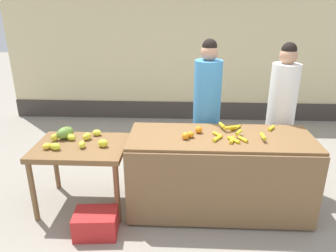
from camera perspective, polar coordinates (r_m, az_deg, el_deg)
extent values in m
plane|color=gray|center=(3.98, 3.90, -13.97)|extent=(24.00, 24.00, 0.00)
cube|color=beige|center=(6.51, 3.77, 13.66)|extent=(7.21, 0.20, 2.88)
cube|color=#3F3833|center=(6.69, 3.53, 2.78)|extent=(7.21, 0.04, 0.36)
cube|color=brown|center=(3.76, 8.94, -8.25)|extent=(2.01, 0.76, 0.92)
cube|color=brown|center=(3.42, 9.60, -11.51)|extent=(2.01, 0.03, 0.86)
cube|color=brown|center=(3.78, -15.25, -3.66)|extent=(1.02, 0.76, 0.06)
cylinder|color=brown|center=(3.86, -22.79, -10.69)|extent=(0.06, 0.06, 0.72)
cylinder|color=brown|center=(3.57, -9.01, -11.82)|extent=(0.06, 0.06, 0.72)
cylinder|color=brown|center=(4.38, -19.27, -6.25)|extent=(0.06, 0.06, 0.72)
cylinder|color=brown|center=(4.13, -7.23, -6.86)|extent=(0.06, 0.06, 0.72)
cylinder|color=gold|center=(3.48, 13.17, -2.32)|extent=(0.09, 0.12, 0.04)
cylinder|color=gold|center=(3.54, 8.78, -1.52)|extent=(0.10, 0.13, 0.04)
cylinder|color=yellow|center=(3.86, 17.83, -0.38)|extent=(0.10, 0.13, 0.04)
cylinder|color=yellow|center=(3.77, 11.66, -0.33)|extent=(0.12, 0.12, 0.04)
cylinder|color=yellow|center=(3.45, 8.71, -2.20)|extent=(0.11, 0.14, 0.04)
cylinder|color=gold|center=(3.78, 12.10, -0.25)|extent=(0.11, 0.13, 0.04)
cylinder|color=yellow|center=(3.44, 11.55, -2.42)|extent=(0.12, 0.15, 0.04)
cylinder|color=gold|center=(3.44, 11.29, -2.44)|extent=(0.08, 0.16, 0.04)
cylinder|color=gold|center=(3.56, 12.41, -1.12)|extent=(0.09, 0.13, 0.04)
cylinder|color=gold|center=(3.68, 10.96, -0.28)|extent=(0.15, 0.09, 0.04)
cylinder|color=yellow|center=(3.53, 16.49, -1.76)|extent=(0.04, 0.14, 0.04)
cylinder|color=yellow|center=(3.73, 9.54, 0.12)|extent=(0.07, 0.13, 0.04)
sphere|color=orange|center=(3.47, 4.03, -1.51)|extent=(0.07, 0.07, 0.07)
sphere|color=orange|center=(3.42, 3.10, -1.76)|extent=(0.08, 0.08, 0.08)
sphere|color=orange|center=(3.60, 5.46, -0.64)|extent=(0.08, 0.08, 0.08)
ellipsoid|color=yellow|center=(3.67, -14.96, -3.19)|extent=(0.09, 0.12, 0.08)
ellipsoid|color=yellow|center=(3.96, -12.48, -1.16)|extent=(0.11, 0.09, 0.08)
ellipsoid|color=#D3E033|center=(3.91, -16.80, -1.91)|extent=(0.14, 0.13, 0.07)
ellipsoid|color=yellow|center=(3.71, -19.32, -3.44)|extent=(0.13, 0.11, 0.08)
ellipsoid|color=yellow|center=(3.76, -20.65, -3.36)|extent=(0.12, 0.12, 0.07)
ellipsoid|color=yellow|center=(3.64, -11.44, -3.01)|extent=(0.12, 0.10, 0.09)
ellipsoid|color=yellow|center=(3.94, -19.43, -1.94)|extent=(0.10, 0.12, 0.09)
ellipsoid|color=#D6D44A|center=(3.98, -17.34, -1.48)|extent=(0.12, 0.09, 0.08)
ellipsoid|color=yellow|center=(3.86, -14.13, -1.80)|extent=(0.12, 0.14, 0.09)
ellipsoid|color=olive|center=(3.96, -17.73, -1.16)|extent=(0.24, 0.26, 0.14)
cylinder|color=#33333D|center=(4.35, 6.50, -5.20)|extent=(0.29, 0.29, 0.73)
cylinder|color=#3F8CCC|center=(4.05, 6.98, 5.21)|extent=(0.34, 0.34, 0.90)
sphere|color=tan|center=(3.94, 7.33, 12.83)|extent=(0.21, 0.21, 0.21)
sphere|color=black|center=(3.93, 7.38, 13.81)|extent=(0.18, 0.18, 0.18)
cylinder|color=#33333D|center=(4.51, 18.37, -5.29)|extent=(0.29, 0.29, 0.72)
cylinder|color=white|center=(4.23, 19.61, 4.46)|extent=(0.34, 0.34, 0.88)
sphere|color=tan|center=(4.12, 20.53, 11.58)|extent=(0.21, 0.21, 0.21)
sphere|color=black|center=(4.11, 20.66, 12.51)|extent=(0.18, 0.18, 0.18)
cube|color=red|center=(3.59, -12.64, -16.45)|extent=(0.46, 0.35, 0.26)
ellipsoid|color=tan|center=(4.39, -2.67, -6.87)|extent=(0.45, 0.47, 0.45)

